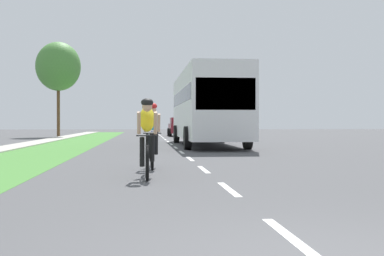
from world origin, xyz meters
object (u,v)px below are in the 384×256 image
object	(u,v)px
sedan_maroon	(180,127)
cyclist_lead	(147,137)
cyclist_trailing	(152,135)
bus_white	(206,105)
street_tree_far	(58,67)

from	to	relation	value
sedan_maroon	cyclist_lead	bearing A→B (deg)	-95.36
cyclist_trailing	cyclist_lead	bearing A→B (deg)	-93.42
cyclist_trailing	bus_white	size ratio (longest dim) A/B	0.15
cyclist_lead	sedan_maroon	bearing A→B (deg)	84.64
cyclist_lead	sedan_maroon	xyz separation A→B (m)	(2.92, 31.12, -0.04)
cyclist_trailing	bus_white	xyz separation A→B (m)	(2.83, 11.97, 1.17)
cyclist_lead	sedan_maroon	world-z (taller)	cyclist_lead
bus_white	street_tree_far	distance (m)	18.46
cyclist_trailing	street_tree_far	distance (m)	28.55
cyclist_lead	cyclist_trailing	xyz separation A→B (m)	(0.13, 2.21, 0.00)
cyclist_lead	street_tree_far	size ratio (longest dim) A/B	0.23
cyclist_lead	cyclist_trailing	size ratio (longest dim) A/B	1.00
cyclist_trailing	bus_white	world-z (taller)	bus_white
bus_white	street_tree_far	size ratio (longest dim) A/B	1.58
bus_white	sedan_maroon	distance (m)	16.99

